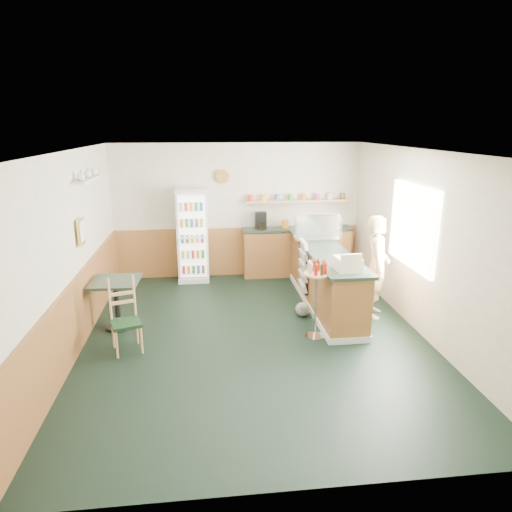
{
  "coord_description": "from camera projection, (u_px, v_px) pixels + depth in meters",
  "views": [
    {
      "loc": [
        -0.67,
        -6.15,
        3.03
      ],
      "look_at": [
        0.1,
        0.6,
        1.07
      ],
      "focal_mm": 32.0,
      "sensor_mm": 36.0,
      "label": 1
    }
  ],
  "objects": [
    {
      "name": "cafe_table",
      "position": [
        116.0,
        295.0,
        6.94
      ],
      "size": [
        0.73,
        0.73,
        0.78
      ],
      "rotation": [
        0.0,
        0.0,
        -0.04
      ],
      "color": "black",
      "rests_on": "ground"
    },
    {
      "name": "dog_doorstop",
      "position": [
        303.0,
        309.0,
        7.47
      ],
      "size": [
        0.23,
        0.3,
        0.28
      ],
      "rotation": [
        0.0,
        0.0,
        -0.42
      ],
      "color": "gray",
      "rests_on": "ground"
    },
    {
      "name": "display_case",
      "position": [
        317.0,
        228.0,
        8.25
      ],
      "size": [
        0.81,
        0.42,
        0.46
      ],
      "color": "silver",
      "rests_on": "service_counter"
    },
    {
      "name": "back_counter",
      "position": [
        296.0,
        250.0,
        9.44
      ],
      "size": [
        2.24,
        0.42,
        1.69
      ],
      "color": "#A97236",
      "rests_on": "ground"
    },
    {
      "name": "shopkeeper",
      "position": [
        377.0,
        267.0,
        7.32
      ],
      "size": [
        0.57,
        0.66,
        1.67
      ],
      "primitive_type": "imported",
      "rotation": [
        0.0,
        0.0,
        1.23
      ],
      "color": "tan",
      "rests_on": "ground"
    },
    {
      "name": "room_envelope",
      "position": [
        234.0,
        226.0,
        7.04
      ],
      "size": [
        5.04,
        6.02,
        2.72
      ],
      "color": "beige",
      "rests_on": "ground"
    },
    {
      "name": "condiment_stand",
      "position": [
        316.0,
        288.0,
        6.56
      ],
      "size": [
        0.37,
        0.37,
        1.16
      ],
      "rotation": [
        0.0,
        0.0,
        -0.37
      ],
      "color": "silver",
      "rests_on": "ground"
    },
    {
      "name": "drinks_fridge",
      "position": [
        193.0,
        235.0,
        9.04
      ],
      "size": [
        0.61,
        0.53,
        1.85
      ],
      "color": "silver",
      "rests_on": "ground"
    },
    {
      "name": "ground",
      "position": [
        254.0,
        336.0,
        6.78
      ],
      "size": [
        6.0,
        6.0,
        0.0
      ],
      "primitive_type": "plane",
      "color": "black",
      "rests_on": "ground"
    },
    {
      "name": "cash_register",
      "position": [
        348.0,
        264.0,
        6.55
      ],
      "size": [
        0.36,
        0.38,
        0.2
      ],
      "primitive_type": "cube",
      "rotation": [
        0.0,
        0.0,
        0.07
      ],
      "color": "#EFE2C6",
      "rests_on": "service_counter"
    },
    {
      "name": "cafe_chair",
      "position": [
        126.0,
        312.0,
        6.29
      ],
      "size": [
        0.48,
        0.49,
        1.04
      ],
      "rotation": [
        0.0,
        0.0,
        0.31
      ],
      "color": "black",
      "rests_on": "ground"
    },
    {
      "name": "service_counter",
      "position": [
        325.0,
        280.0,
        7.83
      ],
      "size": [
        0.68,
        3.01,
        1.01
      ],
      "color": "#A97236",
      "rests_on": "ground"
    },
    {
      "name": "newspaper_rack",
      "position": [
        303.0,
        266.0,
        7.86
      ],
      "size": [
        0.09,
        0.46,
        0.92
      ],
      "color": "black",
      "rests_on": "ground"
    }
  ]
}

